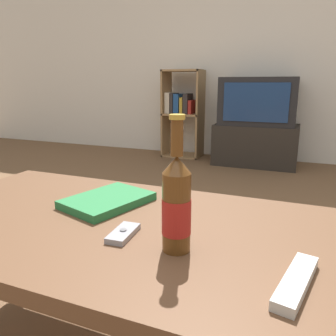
# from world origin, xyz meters

# --- Properties ---
(back_wall) EXTENTS (8.00, 0.05, 2.60)m
(back_wall) POSITION_xyz_m (0.00, 3.02, 1.30)
(back_wall) COLOR silver
(back_wall) RESTS_ON ground_plane
(coffee_table) EXTENTS (1.23, 0.64, 0.46)m
(coffee_table) POSITION_xyz_m (0.00, 0.00, 0.39)
(coffee_table) COLOR brown
(coffee_table) RESTS_ON ground_plane
(tv_stand) EXTENTS (0.82, 0.47, 0.41)m
(tv_stand) POSITION_xyz_m (0.03, 2.72, 0.21)
(tv_stand) COLOR #28231E
(tv_stand) RESTS_ON ground_plane
(television) EXTENTS (0.73, 0.45, 0.46)m
(television) POSITION_xyz_m (0.03, 2.71, 0.64)
(television) COLOR black
(television) RESTS_ON tv_stand
(bookshelf) EXTENTS (0.42, 0.30, 0.96)m
(bookshelf) POSITION_xyz_m (-0.81, 2.81, 0.52)
(bookshelf) COLOR #99754C
(bookshelf) RESTS_ON ground_plane
(beer_bottle) EXTENTS (0.06, 0.06, 0.30)m
(beer_bottle) POSITION_xyz_m (0.20, -0.08, 0.56)
(beer_bottle) COLOR #563314
(beer_bottle) RESTS_ON coffee_table
(cell_phone) EXTENTS (0.05, 0.11, 0.02)m
(cell_phone) POSITION_xyz_m (0.06, -0.07, 0.47)
(cell_phone) COLOR gray
(cell_phone) RESTS_ON coffee_table
(remote_control) EXTENTS (0.08, 0.19, 0.02)m
(remote_control) POSITION_xyz_m (0.45, -0.13, 0.47)
(remote_control) COLOR beige
(remote_control) RESTS_ON coffee_table
(table_book) EXTENTS (0.24, 0.29, 0.02)m
(table_book) POSITION_xyz_m (-0.09, 0.10, 0.47)
(table_book) COLOR #236B38
(table_book) RESTS_ON coffee_table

